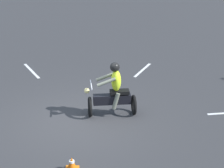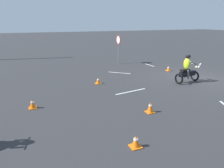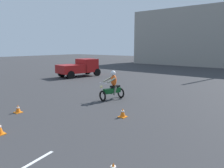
% 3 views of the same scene
% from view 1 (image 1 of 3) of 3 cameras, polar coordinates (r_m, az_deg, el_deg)
% --- Properties ---
extents(ground_plane, '(120.00, 120.00, 0.00)m').
position_cam_1_polar(ground_plane, '(12.62, -4.37, -4.98)').
color(ground_plane, '#333335').
extents(motorcycle_rider_foreground, '(0.82, 1.55, 1.66)m').
position_cam_1_polar(motorcycle_rider_foreground, '(12.67, 0.16, -1.13)').
color(motorcycle_rider_foreground, black).
rests_on(motorcycle_rider_foreground, ground).
extents(traffic_cone_mid_center, '(0.32, 0.32, 0.35)m').
position_cam_1_polar(traffic_cone_mid_center, '(10.46, -5.27, -10.38)').
color(traffic_cone_mid_center, orange).
rests_on(traffic_cone_mid_center, ground).
extents(lane_stripe_nw, '(1.46, 0.71, 0.01)m').
position_cam_1_polar(lane_stripe_nw, '(16.40, 4.01, 1.83)').
color(lane_stripe_nw, silver).
rests_on(lane_stripe_nw, ground).
extents(lane_stripe_sw, '(1.50, 0.90, 0.01)m').
position_cam_1_polar(lane_stripe_sw, '(16.55, -10.45, 1.70)').
color(lane_stripe_sw, silver).
rests_on(lane_stripe_sw, ground).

